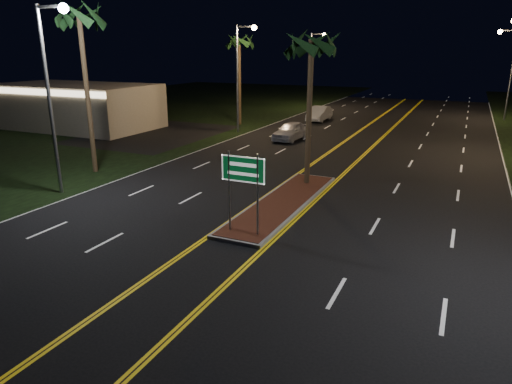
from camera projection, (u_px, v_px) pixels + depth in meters
The scene contains 14 objects.
ground at pixel (207, 265), 15.51m from camera, with size 120.00×120.00×0.00m, color black.
grass_left at pixel (85, 118), 49.16m from camera, with size 40.00×110.00×0.01m, color black.
median_island at pixel (283, 203), 21.55m from camera, with size 2.25×10.25×0.17m.
highway_sign at pixel (243, 177), 17.22m from camera, with size 1.80×0.08×3.20m.
commercial_building at pixel (75, 106), 42.63m from camera, with size 15.00×8.12×4.00m.
streetlight_left_near at pixel (53, 79), 21.53m from camera, with size 1.91×0.44×9.00m.
streetlight_left_mid at pixel (241, 66), 38.88m from camera, with size 1.91×0.44×9.00m.
streetlight_left_far at pixel (313, 61), 56.23m from camera, with size 1.91×0.44×9.00m.
streetlight_right_far at pixel (509, 64), 46.02m from camera, with size 1.91×0.44×9.00m.
palm_median at pixel (311, 44), 22.45m from camera, with size 2.40×2.40×8.30m.
palm_left_near at pixel (79, 18), 24.86m from camera, with size 2.40×2.40×9.80m.
palm_left_far at pixel (239, 42), 42.60m from camera, with size 2.40×2.40×8.80m.
car_near at pixel (290, 129), 36.88m from camera, with size 2.20×5.13×1.71m, color #BAB9C0.
car_far at pixel (319, 112), 46.94m from camera, with size 2.20×5.14×1.71m, color silver.
Camera 1 is at (7.39, -12.09, 6.98)m, focal length 32.00 mm.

